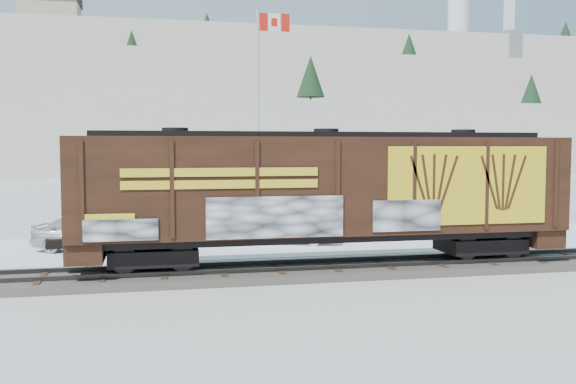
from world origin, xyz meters
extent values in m
plane|color=white|center=(0.00, 0.00, 0.00)|extent=(500.00, 500.00, 0.00)
cube|color=#59544C|center=(0.00, 0.00, 0.14)|extent=(50.00, 3.40, 0.28)
cube|color=#33302D|center=(0.00, -0.72, 0.35)|extent=(50.00, 0.10, 0.15)
cube|color=#33302D|center=(0.00, 0.72, 0.35)|extent=(50.00, 0.10, 0.15)
cube|color=white|center=(0.00, 7.50, 0.01)|extent=(40.00, 8.00, 0.03)
cube|color=white|center=(0.00, 95.00, 6.00)|extent=(360.00, 40.00, 12.00)
cube|color=white|center=(0.00, 125.00, 12.00)|extent=(360.00, 40.00, 24.00)
cube|color=white|center=(0.00, 160.00, 17.50)|extent=(360.00, 50.00, 35.00)
cone|color=black|center=(22.00, 90.00, 17.31)|extent=(5.04, 5.04, 7.38)
cone|color=black|center=(70.00, 96.00, 16.43)|extent=(4.20, 4.20, 6.15)
cone|color=black|center=(-10.00, 128.00, 28.13)|extent=(3.92, 3.92, 5.74)
cone|color=black|center=(55.00, 124.00, 28.72)|extent=(4.48, 4.48, 6.56)
cone|color=black|center=(10.00, 162.00, 39.43)|extent=(4.20, 4.20, 6.15)
cone|color=black|center=(120.00, 156.00, 40.02)|extent=(4.76, 4.76, 6.97)
cube|color=tan|center=(-32.00, 162.00, 39.00)|extent=(15.00, 12.00, 8.00)
cube|color=black|center=(-6.34, 0.00, 0.88)|extent=(3.00, 2.00, 0.90)
cube|color=black|center=(6.02, 0.00, 0.88)|extent=(3.00, 2.00, 0.90)
cylinder|color=black|center=(-7.29, -0.78, 0.88)|extent=(0.90, 0.12, 0.90)
cube|color=black|center=(-0.16, 0.00, 1.41)|extent=(17.97, 2.40, 0.25)
cube|color=#33180D|center=(-0.16, 0.00, 3.25)|extent=(17.97, 3.00, 3.45)
cube|color=black|center=(-0.16, 0.00, 5.08)|extent=(16.53, 0.90, 0.20)
cube|color=gold|center=(4.69, -1.54, 3.25)|extent=(6.11, 0.03, 2.79)
cube|color=gold|center=(-4.11, -1.54, 3.60)|extent=(6.47, 0.02, 0.70)
cube|color=silver|center=(-2.32, -1.55, 2.28)|extent=(4.67, 0.03, 1.40)
cylinder|color=silver|center=(-0.35, 13.78, 0.10)|extent=(0.90, 0.90, 0.20)
cylinder|color=silver|center=(-0.35, 13.78, 6.19)|extent=(0.14, 0.14, 12.39)
cube|color=red|center=(0.00, 13.78, 11.69)|extent=(0.50, 0.07, 1.00)
cube|color=white|center=(0.60, 13.78, 11.69)|extent=(0.70, 0.09, 1.00)
cube|color=red|center=(1.25, 13.78, 11.69)|extent=(0.50, 0.07, 1.00)
imported|color=silver|center=(-9.14, 6.82, 0.84)|extent=(5.16, 3.56, 1.63)
imported|color=silver|center=(-0.09, 7.40, 0.86)|extent=(5.35, 3.44, 1.67)
imported|color=black|center=(10.41, 7.30, 0.73)|extent=(4.96, 2.31, 1.40)
camera|label=1|loc=(-6.42, -22.45, 4.62)|focal=40.00mm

